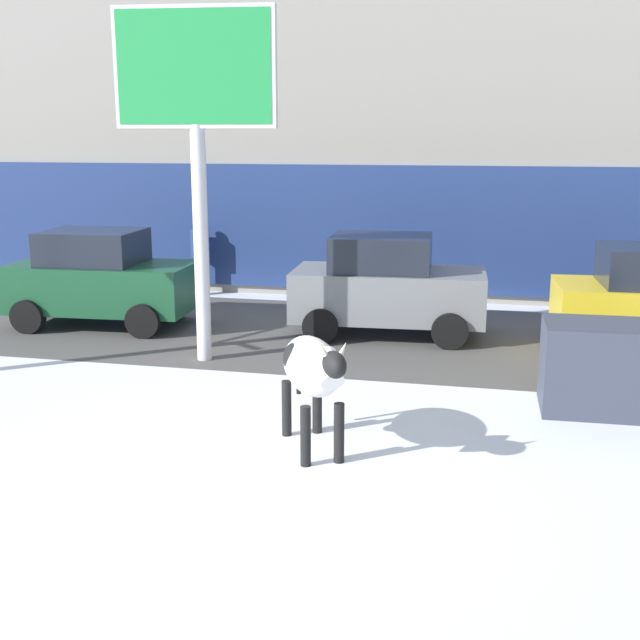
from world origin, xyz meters
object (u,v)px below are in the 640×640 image
object	(u,v)px
billboard	(196,90)
car_grey_hatchback	(387,286)
pedestrian_near_billboard	(200,257)
dumpster	(607,368)
cow_holstein	(312,369)
car_darkgreen_hatchback	(101,279)

from	to	relation	value
billboard	car_grey_hatchback	xyz separation A→B (m)	(2.69, 2.38, -3.39)
billboard	pedestrian_near_billboard	xyz separation A→B (m)	(-2.09, 5.28, -3.43)
car_grey_hatchback	dumpster	distance (m)	5.01
cow_holstein	car_grey_hatchback	distance (m)	5.83
dumpster	car_grey_hatchback	bearing A→B (deg)	134.36
car_darkgreen_hatchback	pedestrian_near_billboard	world-z (taller)	car_darkgreen_hatchback
billboard	dumpster	distance (m)	7.32
cow_holstein	pedestrian_near_billboard	distance (m)	9.94
billboard	car_grey_hatchback	distance (m)	4.94
car_grey_hatchback	pedestrian_near_billboard	world-z (taller)	car_grey_hatchback
billboard	car_darkgreen_hatchback	size ratio (longest dim) A/B	1.55
car_darkgreen_hatchback	car_grey_hatchback	xyz separation A→B (m)	(5.53, 0.46, 0.00)
car_darkgreen_hatchback	pedestrian_near_billboard	bearing A→B (deg)	77.54
cow_holstein	car_darkgreen_hatchback	bearing A→B (deg)	135.67
pedestrian_near_billboard	car_grey_hatchback	bearing A→B (deg)	-31.25
car_grey_hatchback	dumpster	size ratio (longest dim) A/B	2.12
dumpster	car_darkgreen_hatchback	bearing A→B (deg)	160.96
car_darkgreen_hatchback	dumpster	bearing A→B (deg)	-19.04
cow_holstein	dumpster	bearing A→B (deg)	32.54
cow_holstein	car_grey_hatchback	size ratio (longest dim) A/B	0.52
car_darkgreen_hatchback	car_grey_hatchback	world-z (taller)	same
cow_holstein	billboard	bearing A→B (deg)	127.59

